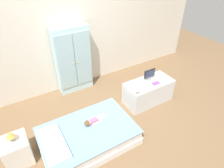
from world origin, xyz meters
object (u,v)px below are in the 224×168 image
(rocking_horse_toy, at_px, (138,91))
(tv_monitor, at_px, (150,74))
(bed, at_px, (88,136))
(tv_stand, at_px, (148,92))
(table_lamp, at_px, (10,135))
(book_purple, at_px, (156,83))
(doll, at_px, (91,122))
(nightstand, at_px, (17,151))
(wardrobe, at_px, (73,60))

(rocking_horse_toy, bearing_deg, tv_monitor, 27.46)
(bed, xyz_separation_m, tv_stand, (1.46, 0.32, 0.10))
(table_lamp, relative_size, tv_monitor, 0.72)
(book_purple, bearing_deg, rocking_horse_toy, -173.46)
(doll, height_order, rocking_horse_toy, rocking_horse_toy)
(bed, height_order, nightstand, nightstand)
(wardrobe, relative_size, tv_stand, 1.47)
(table_lamp, height_order, rocking_horse_toy, table_lamp)
(bed, xyz_separation_m, doll, (0.11, 0.09, 0.18))
(tv_stand, bearing_deg, table_lamp, -177.42)
(nightstand, bearing_deg, rocking_horse_toy, -1.25)
(tv_stand, bearing_deg, rocking_horse_toy, -158.59)
(doll, distance_m, table_lamp, 1.15)
(doll, height_order, tv_monitor, tv_monitor)
(bed, bearing_deg, nightstand, 168.45)
(nightstand, height_order, wardrobe, wardrobe)
(doll, height_order, wardrobe, wardrobe)
(nightstand, bearing_deg, tv_stand, 2.58)
(nightstand, xyz_separation_m, wardrobe, (1.40, 1.27, 0.48))
(tv_stand, relative_size, tv_monitor, 3.88)
(wardrobe, height_order, tv_monitor, wardrobe)
(wardrobe, bearing_deg, tv_stand, -47.22)
(table_lamp, distance_m, book_purple, 2.54)
(table_lamp, xyz_separation_m, rocking_horse_toy, (2.07, -0.05, -0.05))
(rocking_horse_toy, bearing_deg, wardrobe, 117.15)
(wardrobe, xyz_separation_m, book_purple, (1.15, -1.26, -0.23))
(book_purple, bearing_deg, wardrobe, 132.20)
(wardrobe, relative_size, tv_monitor, 5.70)
(tv_stand, relative_size, book_purple, 6.24)
(book_purple, bearing_deg, bed, -172.06)
(bed, distance_m, tv_stand, 1.50)
(bed, bearing_deg, table_lamp, 168.45)
(wardrobe, xyz_separation_m, rocking_horse_toy, (0.68, -1.32, -0.19))
(doll, distance_m, rocking_horse_toy, 0.98)
(bed, height_order, tv_stand, tv_stand)
(doll, xyz_separation_m, tv_monitor, (1.41, 0.31, 0.28))
(tv_monitor, distance_m, rocking_horse_toy, 0.51)
(book_purple, bearing_deg, nightstand, -179.80)
(tv_monitor, height_order, book_purple, tv_monitor)
(bed, relative_size, wardrobe, 1.04)
(bed, relative_size, rocking_horse_toy, 13.93)
(doll, bearing_deg, rocking_horse_toy, 4.34)
(nightstand, bearing_deg, wardrobe, 42.32)
(tv_monitor, bearing_deg, nightstand, -175.72)
(bed, xyz_separation_m, rocking_horse_toy, (1.07, 0.16, 0.37))
(table_lamp, bearing_deg, wardrobe, 42.32)
(rocking_horse_toy, relative_size, book_purple, 0.69)
(bed, relative_size, tv_stand, 1.53)
(nightstand, xyz_separation_m, table_lamp, (0.00, 0.00, 0.34))
(table_lamp, bearing_deg, rocking_horse_toy, -1.25)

